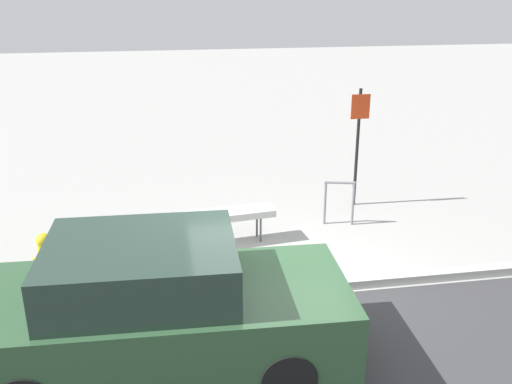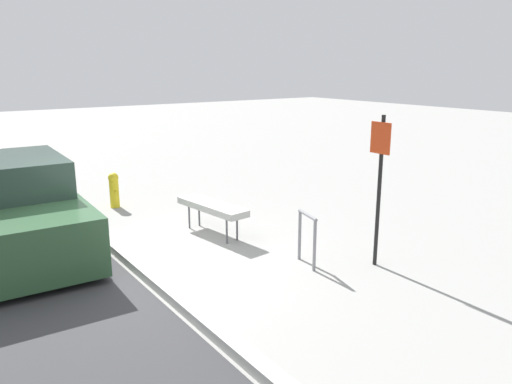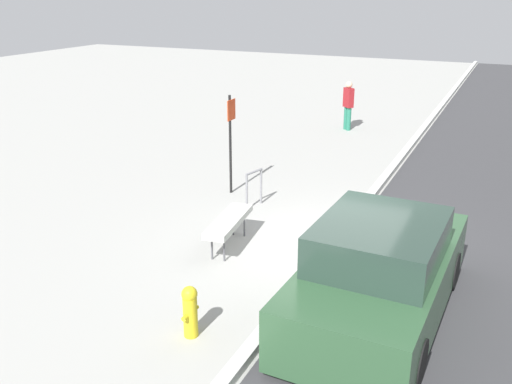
{
  "view_description": "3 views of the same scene",
  "coord_description": "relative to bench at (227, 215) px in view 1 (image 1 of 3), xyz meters",
  "views": [
    {
      "loc": [
        -1.55,
        -6.94,
        4.19
      ],
      "look_at": [
        -0.02,
        2.09,
        0.76
      ],
      "focal_mm": 40.0,
      "sensor_mm": 36.0,
      "label": 1
    },
    {
      "loc": [
        6.96,
        -2.55,
        2.99
      ],
      "look_at": [
        0.47,
        2.0,
        0.97
      ],
      "focal_mm": 35.0,
      "sensor_mm": 36.0,
      "label": 2
    },
    {
      "loc": [
        -9.1,
        -2.74,
        4.57
      ],
      "look_at": [
        0.53,
        1.71,
        0.74
      ],
      "focal_mm": 40.0,
      "sensor_mm": 36.0,
      "label": 3
    }
  ],
  "objects": [
    {
      "name": "ground_plane",
      "position": [
        0.57,
        -1.75,
        -0.51
      ],
      "size": [
        60.0,
        60.0,
        0.0
      ],
      "primitive_type": "plane",
      "color": "#9E9E99"
    },
    {
      "name": "sign_post",
      "position": [
        2.68,
        1.32,
        0.87
      ],
      "size": [
        0.36,
        0.08,
        2.3
      ],
      "color": "black",
      "rests_on": "ground_plane"
    },
    {
      "name": "parked_car_near",
      "position": [
        -1.16,
        -3.05,
        0.18
      ],
      "size": [
        4.32,
        1.95,
        1.55
      ],
      "rotation": [
        0.0,
        0.0,
        -0.04
      ],
      "color": "black",
      "rests_on": "ground_plane"
    },
    {
      "name": "bike_rack",
      "position": [
        2.09,
        0.46,
        -0.01
      ],
      "size": [
        0.55,
        0.18,
        0.83
      ],
      "rotation": [
        0.0,
        0.0,
        -0.24
      ],
      "color": "gray",
      "rests_on": "ground_plane"
    },
    {
      "name": "fire_hydrant",
      "position": [
        -2.76,
        -0.83,
        -0.1
      ],
      "size": [
        0.36,
        0.22,
        0.77
      ],
      "color": "gold",
      "rests_on": "ground_plane"
    },
    {
      "name": "curb",
      "position": [
        0.57,
        -1.75,
        -0.45
      ],
      "size": [
        60.0,
        0.2,
        0.13
      ],
      "color": "#B7B7B2",
      "rests_on": "ground_plane"
    },
    {
      "name": "bench",
      "position": [
        0.0,
        0.0,
        0.0
      ],
      "size": [
        1.64,
        0.62,
        0.58
      ],
      "rotation": [
        0.0,
        0.0,
        0.13
      ],
      "color": "#515156",
      "rests_on": "ground_plane"
    }
  ]
}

